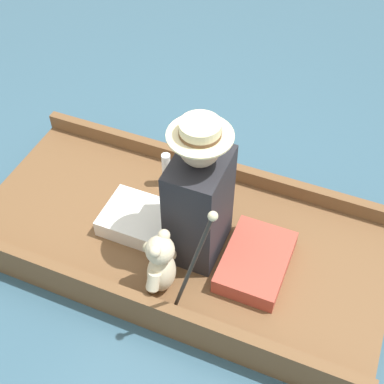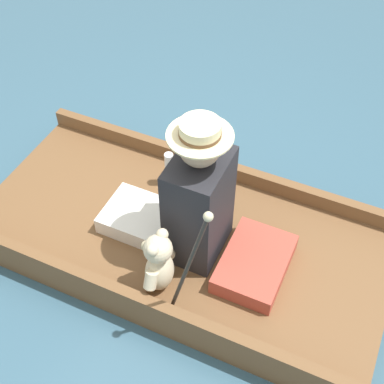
% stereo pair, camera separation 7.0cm
% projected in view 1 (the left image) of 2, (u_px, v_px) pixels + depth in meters
% --- Properties ---
extents(ground_plane, '(16.00, 16.00, 0.00)m').
position_uv_depth(ground_plane, '(181.00, 247.00, 3.28)').
color(ground_plane, '#385B70').
extents(punt_boat, '(1.15, 2.44, 0.26)m').
position_uv_depth(punt_boat, '(180.00, 239.00, 3.21)').
color(punt_boat, brown).
rests_on(punt_boat, ground_plane).
extents(seat_cushion, '(0.49, 0.34, 0.11)m').
position_uv_depth(seat_cushion, '(256.00, 262.00, 2.96)').
color(seat_cushion, '#B24738').
rests_on(seat_cushion, punt_boat).
extents(seated_person, '(0.37, 0.75, 0.92)m').
position_uv_depth(seated_person, '(188.00, 201.00, 2.86)').
color(seated_person, white).
rests_on(seated_person, punt_boat).
extents(teddy_bear, '(0.29, 0.17, 0.42)m').
position_uv_depth(teddy_bear, '(161.00, 265.00, 2.77)').
color(teddy_bear, beige).
rests_on(teddy_bear, punt_boat).
extents(wine_glass, '(0.09, 0.09, 0.25)m').
position_uv_depth(wine_glass, '(166.00, 167.00, 3.33)').
color(wine_glass, silver).
rests_on(wine_glass, punt_boat).
extents(walking_cane, '(0.04, 0.22, 0.87)m').
position_uv_depth(walking_cane, '(195.00, 259.00, 2.42)').
color(walking_cane, '#2D2823').
rests_on(walking_cane, punt_boat).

